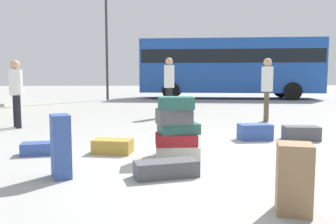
{
  "coord_description": "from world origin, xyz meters",
  "views": [
    {
      "loc": [
        -0.85,
        -4.8,
        1.21
      ],
      "look_at": [
        -0.24,
        2.16,
        0.49
      ],
      "focal_mm": 37.16,
      "sensor_mm": 36.0,
      "label": 1
    }
  ],
  "objects_px": {
    "person_passerby_in_red": "(16,88)",
    "lamp_post": "(106,19)",
    "suitcase_navy_behind_tower": "(41,148)",
    "suitcase_charcoal_left_side": "(166,169)",
    "suitcase_navy_foreground_near": "(61,146)",
    "person_bearded_onlooker": "(169,82)",
    "parked_bus": "(229,65)",
    "suitcase_charcoal_foreground_far": "(301,133)",
    "person_tourist_with_camera": "(267,84)",
    "suitcase_tower": "(177,130)",
    "suitcase_brown_white_trunk": "(294,178)",
    "suitcase_navy_right_side": "(255,132)",
    "suitcase_tan_upright_blue": "(113,146)"
  },
  "relations": [
    {
      "from": "suitcase_navy_foreground_near",
      "to": "person_bearded_onlooker",
      "type": "distance_m",
      "value": 6.38
    },
    {
      "from": "suitcase_navy_behind_tower",
      "to": "person_tourist_with_camera",
      "type": "height_order",
      "value": "person_tourist_with_camera"
    },
    {
      "from": "suitcase_navy_foreground_near",
      "to": "suitcase_navy_behind_tower",
      "type": "bearing_deg",
      "value": 95.01
    },
    {
      "from": "suitcase_navy_behind_tower",
      "to": "suitcase_charcoal_left_side",
      "type": "bearing_deg",
      "value": -44.95
    },
    {
      "from": "suitcase_navy_foreground_near",
      "to": "lamp_post",
      "type": "xyz_separation_m",
      "value": [
        -0.6,
        13.69,
        3.69
      ]
    },
    {
      "from": "suitcase_tan_upright_blue",
      "to": "suitcase_navy_right_side",
      "type": "bearing_deg",
      "value": 33.04
    },
    {
      "from": "suitcase_charcoal_left_side",
      "to": "parked_bus",
      "type": "xyz_separation_m",
      "value": [
        4.65,
        14.57,
        1.74
      ]
    },
    {
      "from": "person_passerby_in_red",
      "to": "lamp_post",
      "type": "height_order",
      "value": "lamp_post"
    },
    {
      "from": "person_tourist_with_camera",
      "to": "parked_bus",
      "type": "xyz_separation_m",
      "value": [
        1.57,
        9.7,
        0.83
      ]
    },
    {
      "from": "suitcase_navy_right_side",
      "to": "parked_bus",
      "type": "height_order",
      "value": "parked_bus"
    },
    {
      "from": "suitcase_charcoal_left_side",
      "to": "person_passerby_in_red",
      "type": "distance_m",
      "value": 5.41
    },
    {
      "from": "person_bearded_onlooker",
      "to": "parked_bus",
      "type": "xyz_separation_m",
      "value": [
        4.05,
        8.41,
        0.78
      ]
    },
    {
      "from": "parked_bus",
      "to": "suitcase_navy_foreground_near",
      "type": "bearing_deg",
      "value": -101.75
    },
    {
      "from": "suitcase_tower",
      "to": "suitcase_tan_upright_blue",
      "type": "relative_size",
      "value": 1.52
    },
    {
      "from": "parked_bus",
      "to": "suitcase_brown_white_trunk",
      "type": "bearing_deg",
      "value": -92.48
    },
    {
      "from": "suitcase_navy_right_side",
      "to": "lamp_post",
      "type": "distance_m",
      "value": 12.7
    },
    {
      "from": "suitcase_charcoal_left_side",
      "to": "suitcase_charcoal_foreground_far",
      "type": "bearing_deg",
      "value": 26.9
    },
    {
      "from": "lamp_post",
      "to": "parked_bus",
      "type": "bearing_deg",
      "value": 6.91
    },
    {
      "from": "suitcase_charcoal_foreground_far",
      "to": "person_tourist_with_camera",
      "type": "xyz_separation_m",
      "value": [
        0.33,
        2.67,
        0.87
      ]
    },
    {
      "from": "suitcase_navy_foreground_near",
      "to": "parked_bus",
      "type": "height_order",
      "value": "parked_bus"
    },
    {
      "from": "suitcase_navy_behind_tower",
      "to": "lamp_post",
      "type": "bearing_deg",
      "value": 81.88
    },
    {
      "from": "suitcase_charcoal_foreground_far",
      "to": "lamp_post",
      "type": "bearing_deg",
      "value": 120.06
    },
    {
      "from": "suitcase_navy_behind_tower",
      "to": "suitcase_navy_right_side",
      "type": "relative_size",
      "value": 0.95
    },
    {
      "from": "suitcase_tower",
      "to": "suitcase_charcoal_left_side",
      "type": "height_order",
      "value": "suitcase_tower"
    },
    {
      "from": "suitcase_navy_right_side",
      "to": "suitcase_navy_foreground_near",
      "type": "relative_size",
      "value": 0.8
    },
    {
      "from": "person_bearded_onlooker",
      "to": "suitcase_navy_behind_tower",
      "type": "bearing_deg",
      "value": -41.33
    },
    {
      "from": "suitcase_tower",
      "to": "lamp_post",
      "type": "bearing_deg",
      "value": 99.34
    },
    {
      "from": "suitcase_charcoal_left_side",
      "to": "person_tourist_with_camera",
      "type": "bearing_deg",
      "value": 45.96
    },
    {
      "from": "suitcase_navy_foreground_near",
      "to": "person_passerby_in_red",
      "type": "bearing_deg",
      "value": 94.8
    },
    {
      "from": "suitcase_tan_upright_blue",
      "to": "suitcase_navy_foreground_near",
      "type": "height_order",
      "value": "suitcase_navy_foreground_near"
    },
    {
      "from": "suitcase_charcoal_foreground_far",
      "to": "person_tourist_with_camera",
      "type": "bearing_deg",
      "value": 91.37
    },
    {
      "from": "person_passerby_in_red",
      "to": "suitcase_charcoal_left_side",
      "type": "bearing_deg",
      "value": 3.45
    },
    {
      "from": "suitcase_brown_white_trunk",
      "to": "person_tourist_with_camera",
      "type": "relative_size",
      "value": 0.37
    },
    {
      "from": "suitcase_navy_behind_tower",
      "to": "suitcase_tower",
      "type": "bearing_deg",
      "value": -18.08
    },
    {
      "from": "person_tourist_with_camera",
      "to": "person_passerby_in_red",
      "type": "relative_size",
      "value": 1.06
    },
    {
      "from": "suitcase_tan_upright_blue",
      "to": "person_passerby_in_red",
      "type": "height_order",
      "value": "person_passerby_in_red"
    },
    {
      "from": "suitcase_charcoal_foreground_far",
      "to": "person_tourist_with_camera",
      "type": "height_order",
      "value": "person_tourist_with_camera"
    },
    {
      "from": "suitcase_navy_right_side",
      "to": "person_tourist_with_camera",
      "type": "distance_m",
      "value": 2.96
    },
    {
      "from": "suitcase_tower",
      "to": "suitcase_charcoal_foreground_far",
      "type": "bearing_deg",
      "value": 25.29
    },
    {
      "from": "person_bearded_onlooker",
      "to": "person_passerby_in_red",
      "type": "height_order",
      "value": "person_bearded_onlooker"
    },
    {
      "from": "suitcase_charcoal_foreground_far",
      "to": "suitcase_navy_behind_tower",
      "type": "xyz_separation_m",
      "value": [
        -4.6,
        -0.82,
        -0.04
      ]
    },
    {
      "from": "suitcase_charcoal_foreground_far",
      "to": "person_bearded_onlooker",
      "type": "height_order",
      "value": "person_bearded_onlooker"
    },
    {
      "from": "suitcase_navy_behind_tower",
      "to": "suitcase_navy_foreground_near",
      "type": "xyz_separation_m",
      "value": [
        0.58,
        -1.28,
        0.29
      ]
    },
    {
      "from": "suitcase_brown_white_trunk",
      "to": "suitcase_navy_right_side",
      "type": "height_order",
      "value": "suitcase_brown_white_trunk"
    },
    {
      "from": "suitcase_charcoal_left_side",
      "to": "suitcase_navy_right_side",
      "type": "distance_m",
      "value": 2.97
    },
    {
      "from": "suitcase_tower",
      "to": "suitcase_brown_white_trunk",
      "type": "xyz_separation_m",
      "value": [
        0.79,
        -2.22,
        -0.09
      ]
    },
    {
      "from": "suitcase_navy_foreground_near",
      "to": "person_bearded_onlooker",
      "type": "height_order",
      "value": "person_bearded_onlooker"
    },
    {
      "from": "suitcase_navy_foreground_near",
      "to": "suitcase_charcoal_left_side",
      "type": "bearing_deg",
      "value": -23.82
    },
    {
      "from": "suitcase_charcoal_foreground_far",
      "to": "lamp_post",
      "type": "height_order",
      "value": "lamp_post"
    },
    {
      "from": "lamp_post",
      "to": "suitcase_charcoal_left_side",
      "type": "bearing_deg",
      "value": -82.32
    }
  ]
}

